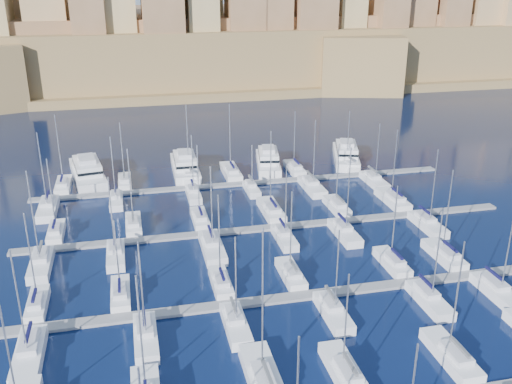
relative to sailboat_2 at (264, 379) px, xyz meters
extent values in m
plane|color=black|center=(10.64, 27.70, -0.79)|extent=(600.00, 600.00, 0.00)
cube|color=slate|center=(10.64, 15.70, -0.59)|extent=(84.00, 2.00, 0.40)
cube|color=slate|center=(10.64, 37.70, -0.59)|extent=(84.00, 2.00, 0.40)
cube|color=slate|center=(10.64, 59.70, -0.59)|extent=(84.00, 2.00, 0.40)
cylinder|color=#9EA0A8|center=(-24.15, 0.49, 6.88)|extent=(0.18, 0.18, 12.49)
cylinder|color=#9EA0A8|center=(-12.11, 0.02, 7.21)|extent=(0.18, 0.18, 13.24)
cube|color=white|center=(0.00, 0.13, -0.22)|extent=(3.26, 10.86, 1.74)
cube|color=silver|center=(0.00, -0.96, 1.00)|extent=(2.28, 4.89, 0.70)
cylinder|color=#9EA0A8|center=(0.00, 0.67, 8.88)|extent=(0.18, 0.18, 16.47)
cube|color=#595B60|center=(0.00, -1.50, 2.05)|extent=(0.35, 4.34, 0.35)
cube|color=white|center=(8.71, -0.64, -0.26)|extent=(2.79, 9.32, 1.67)
cube|color=silver|center=(8.71, -1.57, 0.92)|extent=(1.96, 4.19, 0.70)
cylinder|color=#9EA0A8|center=(8.71, -0.18, 6.03)|extent=(0.18, 0.18, 10.91)
cube|color=#595B60|center=(8.71, -2.04, 1.97)|extent=(0.35, 3.73, 0.35)
cube|color=white|center=(21.30, -0.64, -0.26)|extent=(2.80, 9.32, 1.67)
cube|color=silver|center=(21.30, -1.57, 0.92)|extent=(1.96, 4.19, 0.70)
cylinder|color=#9EA0A8|center=(21.30, -0.18, 7.15)|extent=(0.18, 0.18, 13.15)
cube|color=#595B60|center=(21.30, -2.04, 1.97)|extent=(0.35, 3.73, 0.35)
cube|color=white|center=(-24.94, 20.65, -0.29)|extent=(2.37, 7.91, 1.60)
cube|color=silver|center=(-24.94, 19.86, 0.85)|extent=(1.66, 3.56, 0.70)
cylinder|color=#9EA0A8|center=(-24.94, 21.05, 6.46)|extent=(0.18, 0.18, 11.92)
cube|color=#0D0E39|center=(-24.94, 19.47, 1.90)|extent=(0.35, 3.16, 0.35)
cube|color=white|center=(-14.50, 20.84, -0.29)|extent=(2.48, 8.27, 1.61)
cube|color=silver|center=(-14.50, 20.01, 0.87)|extent=(1.74, 3.72, 0.70)
cylinder|color=#9EA0A8|center=(-14.50, 21.25, 5.43)|extent=(0.18, 0.18, 9.81)
cube|color=#0D0E39|center=(-14.50, 19.59, 1.92)|extent=(0.35, 3.31, 0.35)
cube|color=white|center=(-1.04, 20.73, -0.29)|extent=(2.42, 8.05, 1.60)
cube|color=silver|center=(-1.04, 19.92, 0.86)|extent=(1.69, 3.62, 0.70)
cylinder|color=#9EA0A8|center=(-1.04, 21.13, 6.62)|extent=(0.18, 0.18, 12.22)
cube|color=#0D0E39|center=(-1.04, 19.52, 1.91)|extent=(0.35, 3.22, 0.35)
cube|color=white|center=(9.00, 20.93, -0.28)|extent=(2.54, 8.45, 1.62)
cube|color=silver|center=(9.00, 20.08, 0.88)|extent=(1.77, 3.80, 0.70)
cylinder|color=#9EA0A8|center=(9.00, 21.35, 6.36)|extent=(0.18, 0.18, 11.67)
cube|color=#595B60|center=(9.00, 19.66, 1.93)|extent=(0.35, 3.38, 0.35)
cube|color=white|center=(24.48, 20.95, -0.28)|extent=(2.55, 8.49, 1.62)
cube|color=silver|center=(24.48, 20.10, 0.88)|extent=(1.78, 3.82, 0.70)
cylinder|color=#9EA0A8|center=(24.48, 21.37, 6.13)|extent=(0.18, 0.18, 11.20)
cube|color=#0D0E39|center=(24.48, 19.67, 1.93)|extent=(0.35, 3.40, 0.35)
cube|color=white|center=(33.15, 21.35, -0.26)|extent=(2.79, 9.29, 1.66)
cube|color=silver|center=(33.15, 20.42, 0.92)|extent=(1.95, 4.18, 0.70)
cylinder|color=#9EA0A8|center=(33.15, 21.81, 6.92)|extent=(0.18, 0.18, 12.70)
cube|color=#0D0E39|center=(33.15, 19.95, 1.97)|extent=(0.35, 3.72, 0.35)
cube|color=white|center=(-24.51, 9.75, -0.24)|extent=(2.97, 9.90, 1.70)
cube|color=silver|center=(-24.51, 10.74, 0.95)|extent=(2.08, 4.46, 0.70)
cylinder|color=#9EA0A8|center=(-24.51, 9.25, 6.95)|extent=(0.18, 0.18, 12.69)
cube|color=#0D0E39|center=(-24.51, 11.23, 2.00)|extent=(0.35, 3.96, 0.35)
cube|color=white|center=(-11.70, 10.23, -0.27)|extent=(2.68, 8.94, 1.65)
cube|color=silver|center=(-11.70, 11.12, 0.90)|extent=(1.88, 4.03, 0.70)
cylinder|color=#9EA0A8|center=(-11.70, 9.78, 6.57)|extent=(0.18, 0.18, 12.04)
cube|color=#0D0E39|center=(-11.70, 11.57, 1.95)|extent=(0.35, 3.58, 0.35)
cube|color=white|center=(-0.96, 10.37, -0.28)|extent=(2.59, 8.65, 1.63)
cube|color=silver|center=(-0.96, 11.24, 0.89)|extent=(1.82, 3.89, 0.70)
cylinder|color=#9EA0A8|center=(-0.96, 9.94, 6.23)|extent=(0.18, 0.18, 11.37)
cube|color=#595B60|center=(-0.96, 11.67, 1.94)|extent=(0.35, 3.46, 0.35)
cube|color=white|center=(11.49, 10.33, -0.27)|extent=(2.62, 8.73, 1.64)
cube|color=silver|center=(11.49, 11.21, 0.89)|extent=(1.83, 3.93, 0.70)
cylinder|color=#9EA0A8|center=(11.49, 9.90, 6.02)|extent=(0.18, 0.18, 10.94)
cube|color=#595B60|center=(11.49, 11.64, 1.94)|extent=(0.35, 3.49, 0.35)
cube|color=white|center=(24.71, 10.30, -0.27)|extent=(2.64, 8.80, 1.64)
cube|color=silver|center=(24.71, 11.18, 0.90)|extent=(1.85, 3.96, 0.70)
cylinder|color=#9EA0A8|center=(24.71, 9.86, 6.75)|extent=(0.18, 0.18, 12.41)
cube|color=#0D0E39|center=(24.71, 11.62, 1.95)|extent=(0.35, 3.52, 0.35)
cube|color=white|center=(34.60, 10.02, -0.26)|extent=(2.81, 9.36, 1.67)
cube|color=silver|center=(34.60, 10.95, 0.93)|extent=(1.97, 4.21, 0.70)
cylinder|color=#9EA0A8|center=(34.60, 9.55, 7.21)|extent=(0.18, 0.18, 13.27)
cube|color=#0D0E39|center=(34.60, 11.42, 1.98)|extent=(0.35, 3.75, 0.35)
cube|color=white|center=(-24.70, 42.82, -0.29)|extent=(2.47, 8.25, 1.61)
cube|color=silver|center=(-24.70, 42.00, 0.87)|extent=(1.73, 3.71, 0.70)
cylinder|color=#9EA0A8|center=(-24.70, 43.24, 6.46)|extent=(0.18, 0.18, 11.88)
cube|color=#0D0E39|center=(-24.70, 41.59, 1.92)|extent=(0.35, 3.30, 0.35)
cube|color=white|center=(-12.22, 43.02, -0.28)|extent=(2.59, 8.63, 1.63)
cube|color=silver|center=(-12.22, 42.15, 0.89)|extent=(1.81, 3.88, 0.70)
cylinder|color=#9EA0A8|center=(-12.22, 43.45, 6.83)|extent=(0.18, 0.18, 12.58)
cube|color=#595B60|center=(-12.22, 41.72, 1.94)|extent=(0.35, 3.45, 0.35)
cube|color=white|center=(-0.95, 42.96, -0.28)|extent=(2.55, 8.51, 1.63)
cube|color=silver|center=(-0.95, 42.10, 0.88)|extent=(1.79, 3.83, 0.70)
cylinder|color=#9EA0A8|center=(-0.95, 43.38, 6.79)|extent=(0.18, 0.18, 12.51)
cube|color=#0D0E39|center=(-0.95, 41.68, 1.93)|extent=(0.35, 3.40, 0.35)
cube|color=white|center=(11.96, 43.85, -0.23)|extent=(3.09, 10.31, 1.72)
cube|color=silver|center=(11.96, 42.82, 0.97)|extent=(2.16, 4.64, 0.70)
cylinder|color=#9EA0A8|center=(11.96, 44.37, 7.48)|extent=(0.18, 0.18, 13.72)
cube|color=#0D0E39|center=(11.96, 42.31, 2.02)|extent=(0.35, 4.12, 0.35)
cube|color=white|center=(24.11, 43.06, -0.27)|extent=(2.61, 8.71, 1.64)
cube|color=silver|center=(24.11, 42.19, 0.89)|extent=(1.83, 3.92, 0.70)
cylinder|color=#9EA0A8|center=(24.11, 43.49, 6.03)|extent=(0.18, 0.18, 10.98)
cube|color=#595B60|center=(24.11, 41.75, 1.94)|extent=(0.35, 3.49, 0.35)
cube|color=white|center=(35.46, 43.77, -0.24)|extent=(3.04, 10.14, 1.71)
cube|color=silver|center=(35.46, 42.75, 0.96)|extent=(2.13, 4.56, 0.70)
cylinder|color=#9EA0A8|center=(35.46, 44.28, 6.92)|extent=(0.18, 0.18, 12.62)
cube|color=#0D0E39|center=(35.46, 42.25, 2.01)|extent=(0.35, 4.06, 0.35)
cube|color=white|center=(-25.79, 31.79, -0.25)|extent=(2.95, 9.82, 1.69)
cube|color=silver|center=(-25.79, 32.77, 0.95)|extent=(2.06, 4.42, 0.70)
cylinder|color=#9EA0A8|center=(-25.79, 31.30, 7.54)|extent=(0.18, 0.18, 13.89)
cube|color=#595B60|center=(-25.79, 33.26, 2.00)|extent=(0.35, 3.93, 0.35)
cube|color=white|center=(-15.14, 32.28, -0.27)|extent=(2.65, 8.85, 1.64)
cube|color=silver|center=(-15.14, 33.16, 0.90)|extent=(1.86, 3.98, 0.70)
cylinder|color=#9EA0A8|center=(-15.14, 31.83, 6.56)|extent=(0.18, 0.18, 12.01)
cube|color=#0D0E39|center=(-15.14, 33.60, 1.95)|extent=(0.35, 3.54, 0.35)
cube|color=white|center=(-0.57, 31.48, -0.23)|extent=(3.13, 10.44, 1.72)
cube|color=silver|center=(-0.57, 32.52, 0.98)|extent=(2.19, 4.70, 0.70)
cylinder|color=#9EA0A8|center=(-0.57, 30.96, 7.00)|extent=(0.18, 0.18, 12.74)
cube|color=#0D0E39|center=(-0.57, 33.05, 2.03)|extent=(0.35, 4.18, 0.35)
cube|color=white|center=(11.29, 32.49, -0.28)|extent=(2.53, 8.42, 1.62)
cube|color=silver|center=(11.29, 33.33, 0.88)|extent=(1.77, 3.79, 0.70)
cylinder|color=#9EA0A8|center=(11.29, 32.07, 6.62)|extent=(0.18, 0.18, 12.19)
cube|color=#0D0E39|center=(11.29, 33.75, 1.93)|extent=(0.35, 3.37, 0.35)
cube|color=white|center=(21.41, 32.04, -0.26)|extent=(2.80, 9.32, 1.67)
cube|color=silver|center=(21.41, 32.97, 0.92)|extent=(1.96, 4.20, 0.70)
cylinder|color=#9EA0A8|center=(21.41, 31.57, 7.58)|extent=(0.18, 0.18, 14.02)
cube|color=#0D0E39|center=(21.41, 33.44, 1.97)|extent=(0.35, 3.73, 0.35)
cube|color=white|center=(36.28, 31.97, -0.26)|extent=(2.84, 9.46, 1.67)
cube|color=silver|center=(36.28, 32.92, 0.93)|extent=(1.99, 4.26, 0.70)
cylinder|color=#9EA0A8|center=(36.28, 31.50, 6.92)|extent=(0.18, 0.18, 12.67)
cube|color=#0D0E39|center=(36.28, 33.39, 1.98)|extent=(0.35, 3.78, 0.35)
cube|color=white|center=(-25.39, 65.38, -0.26)|extent=(2.81, 9.36, 1.67)
cube|color=silver|center=(-25.39, 64.45, 0.93)|extent=(1.97, 4.21, 0.70)
cylinder|color=#9EA0A8|center=(-25.39, 65.85, 7.38)|extent=(0.18, 0.18, 13.61)
cube|color=#0D0E39|center=(-25.39, 63.98, 1.98)|extent=(0.35, 3.75, 0.35)
cube|color=white|center=(-13.41, 64.92, -0.28)|extent=(2.53, 8.45, 1.62)
cube|color=silver|center=(-13.41, 64.08, 0.88)|extent=(1.77, 3.80, 0.70)
cylinder|color=#9EA0A8|center=(-13.41, 65.35, 6.32)|extent=(0.18, 0.18, 11.58)
cube|color=#595B60|center=(-13.41, 63.66, 1.93)|extent=(0.35, 3.38, 0.35)
cube|color=white|center=(-0.11, 66.10, -0.22)|extent=(3.24, 10.79, 1.74)
cube|color=silver|center=(-0.11, 65.02, 1.00)|extent=(2.27, 4.86, 0.70)
cylinder|color=#9EA0A8|center=(-0.11, 66.63, 7.67)|extent=(0.18, 0.18, 14.05)
cube|color=#595B60|center=(-0.11, 64.48, 2.05)|extent=(0.35, 4.32, 0.35)
cube|color=white|center=(8.76, 65.99, -0.23)|extent=(3.17, 10.57, 1.73)
cube|color=silver|center=(8.76, 64.93, 0.99)|extent=(2.22, 4.76, 0.70)
cylinder|color=#9EA0A8|center=(8.76, 66.52, 7.55)|extent=(0.18, 0.18, 13.84)
cube|color=#0D0E39|center=(8.76, 64.40, 2.04)|extent=(0.35, 4.23, 0.35)
cube|color=white|center=(22.64, 65.27, -0.26)|extent=(2.74, 9.14, 1.66)
cube|color=silver|center=(22.64, 64.36, 0.91)|extent=(1.92, 4.11, 0.70)
cylinder|color=#9EA0A8|center=(22.64, 65.73, 6.47)|extent=(0.18, 0.18, 11.82)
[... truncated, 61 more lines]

